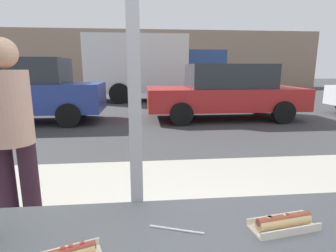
{
  "coord_description": "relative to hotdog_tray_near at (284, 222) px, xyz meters",
  "views": [
    {
      "loc": [
        0.03,
        -0.99,
        1.54
      ],
      "look_at": [
        0.3,
        1.82,
        0.93
      ],
      "focal_mm": 28.84,
      "sensor_mm": 36.0,
      "label": 1
    }
  ],
  "objects": [
    {
      "name": "parked_car_blue",
      "position": [
        -3.68,
        7.27,
        -0.11
      ],
      "size": [
        4.12,
        1.89,
        1.83
      ],
      "color": "#283D93",
      "rests_on": "ground"
    },
    {
      "name": "parked_car_red",
      "position": [
        2.08,
        7.27,
        -0.18
      ],
      "size": [
        4.69,
        2.03,
        1.66
      ],
      "color": "red",
      "rests_on": "ground"
    },
    {
      "name": "sidewalk_strip",
      "position": [
        -0.5,
        1.8,
        -0.96
      ],
      "size": [
        16.0,
        2.8,
        0.13
      ],
      "primitive_type": "cube",
      "color": "#9E998E",
      "rests_on": "ground"
    },
    {
      "name": "hotdog_tray_near",
      "position": [
        0.0,
        0.0,
        0.0
      ],
      "size": [
        0.24,
        0.13,
        0.05
      ],
      "color": "beige",
      "rests_on": "window_counter"
    },
    {
      "name": "loose_straw",
      "position": [
        -0.37,
        0.02,
        -0.02
      ],
      "size": [
        0.18,
        0.07,
        0.01
      ],
      "primitive_type": "cylinder",
      "rotation": [
        0.0,
        1.57,
        -0.34
      ],
      "color": "white",
      "rests_on": "window_counter"
    },
    {
      "name": "building_facade_far",
      "position": [
        -0.5,
        20.7,
        1.16
      ],
      "size": [
        28.0,
        1.2,
        4.36
      ],
      "primitive_type": "cube",
      "color": "gray",
      "rests_on": "ground"
    },
    {
      "name": "ground_plane",
      "position": [
        -0.5,
        8.2,
        -1.02
      ],
      "size": [
        60.0,
        60.0,
        0.0
      ],
      "primitive_type": "plane",
      "color": "#38383A"
    },
    {
      "name": "pedestrian",
      "position": [
        -1.47,
        1.32,
        0.04
      ],
      "size": [
        0.32,
        0.32,
        1.63
      ],
      "color": "#321C29",
      "rests_on": "sidewalk_strip"
    },
    {
      "name": "box_truck",
      "position": [
        0.04,
        12.38,
        0.61
      ],
      "size": [
        6.35,
        2.44,
        3.01
      ],
      "color": "silver",
      "rests_on": "ground"
    }
  ]
}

